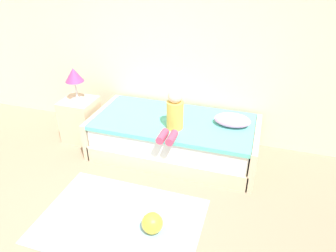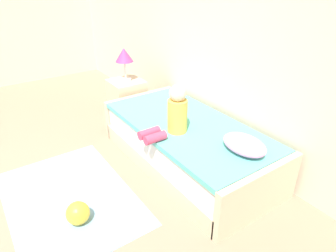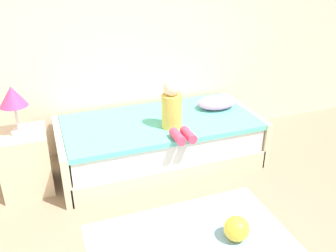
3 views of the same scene
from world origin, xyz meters
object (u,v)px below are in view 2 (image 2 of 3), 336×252
(nightstand, at_px, (127,101))
(toy_ball, at_px, (78,213))
(child_figure, at_px, (173,114))
(pillow, at_px, (244,145))
(table_lamp, at_px, (124,57))
(bed, at_px, (186,144))

(nightstand, height_order, toy_ball, nightstand)
(child_figure, xyz_separation_m, pillow, (0.64, 0.33, -0.14))
(nightstand, distance_m, toy_ball, 2.02)
(table_lamp, height_order, child_figure, table_lamp)
(pillow, bearing_deg, nightstand, -176.47)
(child_figure, height_order, pillow, child_figure)
(nightstand, xyz_separation_m, table_lamp, (-0.00, -0.00, 0.64))
(child_figure, height_order, toy_ball, child_figure)
(bed, bearing_deg, child_figure, -74.35)
(table_lamp, distance_m, pillow, 2.10)
(bed, xyz_separation_m, child_figure, (0.06, -0.23, 0.46))
(nightstand, distance_m, pillow, 2.08)
(bed, height_order, toy_ball, bed)
(table_lamp, xyz_separation_m, child_figure, (1.41, -0.20, -0.23))
(bed, relative_size, toy_ball, 10.19)
(bed, xyz_separation_m, toy_ball, (0.19, -1.33, -0.14))
(bed, distance_m, toy_ball, 1.35)
(bed, height_order, nightstand, nightstand)
(table_lamp, bearing_deg, child_figure, -8.10)
(toy_ball, bearing_deg, table_lamp, 139.77)
(bed, xyz_separation_m, nightstand, (-1.35, -0.03, 0.05))
(bed, bearing_deg, pillow, 8.03)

